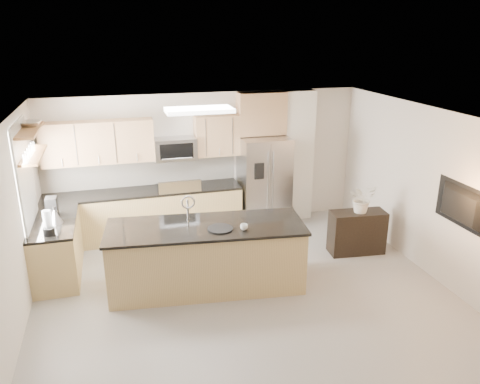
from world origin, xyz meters
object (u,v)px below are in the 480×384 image
object	(u,v)px
island	(206,256)
kettle	(55,216)
blender	(48,224)
refrigerator	(264,182)
television	(458,206)
cup	(244,227)
range	(179,210)
microwave	(175,149)
flower_vase	(363,191)
platter	(220,229)
credenza	(357,232)
coffee_maker	(52,207)
bowl	(29,123)

from	to	relation	value
island	kettle	distance (m)	2.37
island	blender	bearing A→B (deg)	175.06
refrigerator	television	distance (m)	3.62
cup	range	bearing A→B (deg)	104.66
microwave	island	world-z (taller)	microwave
flower_vase	television	size ratio (longest dim) A/B	0.69
platter	blender	bearing A→B (deg)	165.07
island	credenza	xyz separation A→B (m)	(2.74, 0.43, -0.12)
platter	flower_vase	world-z (taller)	flower_vase
platter	coffee_maker	world-z (taller)	coffee_maker
island	television	distance (m)	3.66
credenza	kettle	world-z (taller)	kettle
coffee_maker	bowl	size ratio (longest dim) A/B	0.74
microwave	bowl	bearing A→B (deg)	-158.26
microwave	coffee_maker	world-z (taller)	microwave
television	credenza	bearing A→B (deg)	23.47
refrigerator	blender	bearing A→B (deg)	-157.42
cup	flower_vase	xyz separation A→B (m)	(2.28, 0.72, 0.08)
blender	flower_vase	distance (m)	4.96
kettle	cup	bearing A→B (deg)	-23.74
refrigerator	cup	bearing A→B (deg)	-114.61
credenza	flower_vase	xyz separation A→B (m)	(0.03, -0.01, 0.75)
refrigerator	cup	size ratio (longest dim) A/B	16.20
cup	blender	distance (m)	2.79
blender	kettle	distance (m)	0.43
credenza	bowl	world-z (taller)	bowl
credenza	platter	xyz separation A→B (m)	(-2.57, -0.62, 0.63)
kettle	flower_vase	size ratio (longest dim) A/B	0.36
credenza	flower_vase	distance (m)	0.75
range	television	distance (m)	4.78
credenza	cup	distance (m)	2.45
cup	coffee_maker	size ratio (longest dim) A/B	0.36
island	kettle	world-z (taller)	island
microwave	refrigerator	size ratio (longest dim) A/B	0.43
kettle	flower_vase	xyz separation A→B (m)	(4.91, -0.44, 0.08)
cup	coffee_maker	xyz separation A→B (m)	(-2.71, 1.47, 0.03)
credenza	cup	bearing A→B (deg)	-156.37
credenza	kettle	bearing A→B (deg)	-179.39
microwave	kettle	bearing A→B (deg)	-147.28
refrigerator	cup	xyz separation A→B (m)	(-1.05, -2.29, 0.15)
microwave	credenza	size ratio (longest dim) A/B	0.81
cup	kettle	world-z (taller)	kettle
platter	kettle	world-z (taller)	kettle
refrigerator	credenza	xyz separation A→B (m)	(1.19, -1.56, -0.51)
microwave	refrigerator	distance (m)	1.82
credenza	blender	xyz separation A→B (m)	(-4.93, 0.01, 0.71)
cup	platter	xyz separation A→B (m)	(-0.32, 0.11, -0.03)
cup	platter	world-z (taller)	cup
kettle	television	size ratio (longest dim) A/B	0.25
cup	coffee_maker	bearing A→B (deg)	151.42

